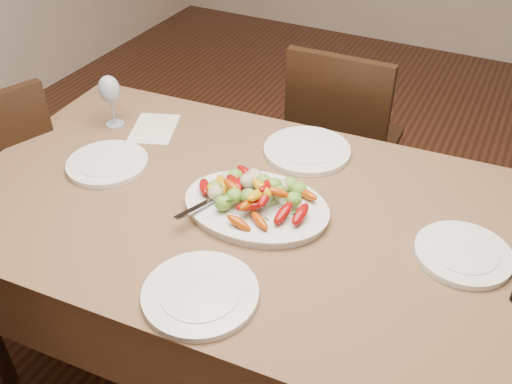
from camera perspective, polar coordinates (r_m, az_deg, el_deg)
The scene contains 12 objects.
floor at distance 2.37m, azimuth 6.74°, elevation -13.27°, with size 6.00×6.00×0.00m, color #3E2012.
dining_table at distance 1.95m, azimuth 0.00°, elevation -10.42°, with size 1.84×1.04×0.76m, color brown.
chair_far at distance 2.56m, azimuth 8.93°, elevation 5.01°, with size 0.42×0.42×0.95m, color black, non-canonical shape.
serving_platter at distance 1.67m, azimuth 0.02°, elevation -1.62°, with size 0.42×0.31×0.02m, color white.
roasted_vegetables at distance 1.64m, azimuth 0.02°, elevation -0.06°, with size 0.35×0.24×0.09m, color maroon, non-canonical shape.
serving_spoon at distance 1.64m, azimuth -2.58°, elevation -0.81°, with size 0.28×0.06×0.03m, color #9EA0A8, non-canonical shape.
plate_left at distance 1.92m, azimuth -14.63°, elevation 2.75°, with size 0.26×0.26×0.02m, color white.
plate_right at distance 1.62m, azimuth 20.00°, elevation -5.85°, with size 0.26×0.26×0.02m, color white.
plate_far at distance 1.94m, azimuth 5.12°, elevation 4.15°, with size 0.29×0.29×0.02m, color white.
plate_near at distance 1.43m, azimuth -5.58°, elevation -10.13°, with size 0.29×0.29×0.02m, color white.
wine_glass at distance 2.11m, azimuth -14.31°, elevation 8.93°, with size 0.08×0.08×0.20m, color #8C99A5, non-canonical shape.
menu_card at distance 2.10m, azimuth -10.16°, elevation 6.27°, with size 0.15×0.21×0.00m, color silver.
Camera 1 is at (0.43, -1.46, 1.81)m, focal length 40.00 mm.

